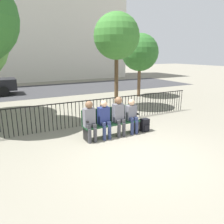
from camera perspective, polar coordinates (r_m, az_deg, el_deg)
The scene contains 12 objects.
ground_plane at distance 5.88m, azimuth 7.79°, elevation -11.27°, with size 80.00×80.00×0.00m, color gray.
park_bench at distance 7.05m, azimuth -0.31°, elevation -2.22°, with size 1.91×0.45×0.92m.
seated_person_0 at distance 6.56m, azimuth -5.83°, elevation -1.75°, with size 0.34×0.39×1.24m.
seated_person_1 at distance 6.76m, azimuth -2.02°, elevation -1.41°, with size 0.34×0.39×1.21m.
seated_person_2 at distance 6.99m, azimuth 1.79°, elevation -0.47°, with size 0.34×0.39×1.27m.
seated_person_3 at distance 7.25m, azimuth 5.20°, elevation -0.58°, with size 0.34×0.39×1.15m.
backpack at distance 7.58m, azimuth 8.50°, elevation -3.39°, with size 0.28×0.26×0.44m.
fence_railing at distance 8.18m, azimuth -4.80°, elevation 0.62°, with size 9.01×0.03×0.95m.
tree_0 at distance 13.57m, azimuth 7.30°, elevation 15.15°, with size 2.21×2.21×3.76m.
tree_3 at distance 10.45m, azimuth 1.20°, elevation 19.08°, with size 2.10×2.10×4.40m.
street_surface at distance 16.73m, azimuth -17.18°, elevation 5.48°, with size 24.00×6.00×0.01m.
building_facade at distance 24.89m, azimuth -22.76°, elevation 25.15°, with size 20.00×6.00×14.82m.
Camera 1 is at (-3.16, -4.22, 2.59)m, focal length 35.00 mm.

